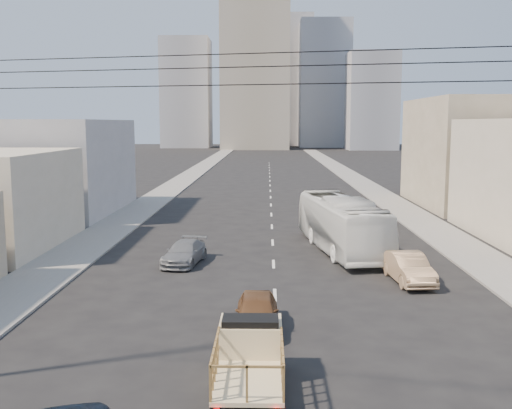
{
  "coord_description": "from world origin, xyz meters",
  "views": [
    {
      "loc": [
        -0.36,
        -12.29,
        7.73
      ],
      "look_at": [
        -0.94,
        18.69,
        3.5
      ],
      "focal_mm": 42.0,
      "sensor_mm": 36.0,
      "label": 1
    }
  ],
  "objects_px": {
    "sedan_brown": "(257,312)",
    "flatbed_pickup": "(250,354)",
    "sedan_tan": "(408,268)",
    "sedan_grey": "(184,253)",
    "city_bus": "(341,224)"
  },
  "relations": [
    {
      "from": "flatbed_pickup",
      "to": "sedan_grey",
      "type": "bearing_deg",
      "value": 104.52
    },
    {
      "from": "sedan_tan",
      "to": "sedan_grey",
      "type": "relative_size",
      "value": 1.02
    },
    {
      "from": "city_bus",
      "to": "sedan_tan",
      "type": "relative_size",
      "value": 2.71
    },
    {
      "from": "city_bus",
      "to": "sedan_grey",
      "type": "distance_m",
      "value": 9.83
    },
    {
      "from": "city_bus",
      "to": "sedan_grey",
      "type": "xyz_separation_m",
      "value": [
        -9.08,
        -3.63,
        -1.02
      ]
    },
    {
      "from": "sedan_tan",
      "to": "flatbed_pickup",
      "type": "bearing_deg",
      "value": -126.87
    },
    {
      "from": "sedan_brown",
      "to": "sedan_tan",
      "type": "xyz_separation_m",
      "value": [
        7.28,
        6.84,
        0.04
      ]
    },
    {
      "from": "sedan_tan",
      "to": "sedan_grey",
      "type": "xyz_separation_m",
      "value": [
        -11.47,
        3.64,
        -0.1
      ]
    },
    {
      "from": "flatbed_pickup",
      "to": "sedan_brown",
      "type": "relative_size",
      "value": 1.11
    },
    {
      "from": "sedan_tan",
      "to": "sedan_grey",
      "type": "bearing_deg",
      "value": 157.04
    },
    {
      "from": "sedan_brown",
      "to": "flatbed_pickup",
      "type": "bearing_deg",
      "value": -91.72
    },
    {
      "from": "city_bus",
      "to": "sedan_tan",
      "type": "bearing_deg",
      "value": -80.74
    },
    {
      "from": "flatbed_pickup",
      "to": "sedan_grey",
      "type": "height_order",
      "value": "flatbed_pickup"
    },
    {
      "from": "flatbed_pickup",
      "to": "sedan_brown",
      "type": "height_order",
      "value": "flatbed_pickup"
    },
    {
      "from": "sedan_brown",
      "to": "sedan_grey",
      "type": "xyz_separation_m",
      "value": [
        -4.19,
        10.48,
        -0.05
      ]
    }
  ]
}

